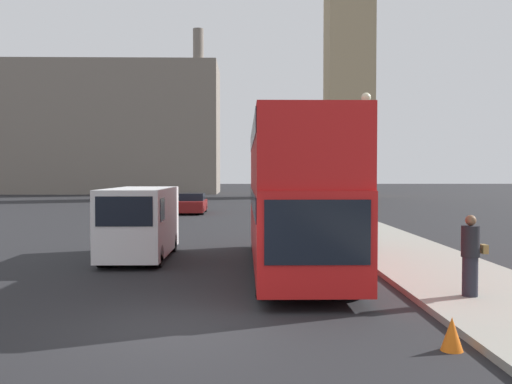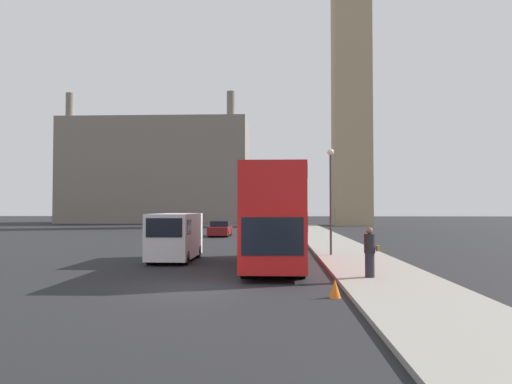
{
  "view_description": "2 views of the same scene",
  "coord_description": "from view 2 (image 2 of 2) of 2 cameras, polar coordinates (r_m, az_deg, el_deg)",
  "views": [
    {
      "loc": [
        1.24,
        -10.59,
        2.86
      ],
      "look_at": [
        1.61,
        8.23,
        2.26
      ],
      "focal_mm": 40.0,
      "sensor_mm": 36.0,
      "label": 1
    },
    {
      "loc": [
        2.9,
        -16.45,
        2.65
      ],
      "look_at": [
        1.53,
        14.76,
        3.67
      ],
      "focal_mm": 35.0,
      "sensor_mm": 36.0,
      "label": 2
    }
  ],
  "objects": [
    {
      "name": "ground_plane",
      "position": [
        16.91,
        -7.53,
        -10.87
      ],
      "size": [
        300.0,
        300.0,
        0.0
      ],
      "primitive_type": "plane",
      "color": "black"
    },
    {
      "name": "sidewalk_strip",
      "position": [
        17.12,
        16.24,
        -10.44
      ],
      "size": [
        3.78,
        120.0,
        0.15
      ],
      "color": "gray",
      "rests_on": "ground_plane"
    },
    {
      "name": "clock_tower",
      "position": [
        83.86,
        10.78,
        18.27
      ],
      "size": [
        6.12,
        6.29,
        61.33
      ],
      "color": "tan",
      "rests_on": "ground_plane"
    },
    {
      "name": "building_block_distant",
      "position": [
        93.1,
        -11.28,
        2.3
      ],
      "size": [
        33.24,
        12.1,
        22.8
      ],
      "color": "slate",
      "rests_on": "ground_plane"
    },
    {
      "name": "red_double_decker_bus",
      "position": [
        22.77,
        2.04,
        -2.44
      ],
      "size": [
        2.49,
        10.97,
        4.36
      ],
      "color": "red",
      "rests_on": "ground_plane"
    },
    {
      "name": "white_van",
      "position": [
        25.48,
        -9.23,
        -4.94
      ],
      "size": [
        1.99,
        5.14,
        2.38
      ],
      "color": "white",
      "rests_on": "ground_plane"
    },
    {
      "name": "pedestrian",
      "position": [
        18.67,
        12.89,
        -6.74
      ],
      "size": [
        0.56,
        0.4,
        1.8
      ],
      "color": "#23232D",
      "rests_on": "sidewalk_strip"
    },
    {
      "name": "street_lamp",
      "position": [
        27.2,
        8.52,
        0.8
      ],
      "size": [
        0.36,
        0.36,
        5.72
      ],
      "color": "#38383D",
      "rests_on": "sidewalk_strip"
    },
    {
      "name": "parked_sedan",
      "position": [
        47.42,
        -4.1,
        -4.26
      ],
      "size": [
        1.87,
        4.78,
        1.45
      ],
      "color": "maroon",
      "rests_on": "ground_plane"
    },
    {
      "name": "traffic_cone",
      "position": [
        15.19,
        9.01,
        -10.84
      ],
      "size": [
        0.36,
        0.36,
        0.55
      ],
      "color": "orange",
      "rests_on": "ground_plane"
    }
  ]
}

